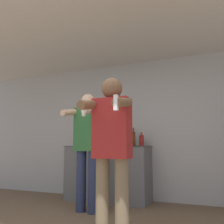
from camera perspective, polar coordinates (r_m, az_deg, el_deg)
wall_back at (r=4.69m, az=5.78°, el=-3.85°), size 7.00×0.06×2.55m
ceiling_slab at (r=3.79m, az=-0.68°, el=17.63°), size 7.00×3.15×0.05m
counter at (r=4.57m, az=-0.94°, el=-13.78°), size 1.51×0.59×0.96m
bottle_dark_rum at (r=4.39m, az=6.77°, el=-6.37°), size 0.08×0.08×0.26m
bottle_red_label at (r=4.78m, az=-5.38°, el=-6.65°), size 0.06×0.06×0.25m
bottle_short_whiskey at (r=4.85m, az=-6.89°, el=-6.46°), size 0.08×0.08×0.30m
bottle_tall_gin at (r=4.44m, az=4.94°, el=-6.01°), size 0.07×0.07×0.34m
bottle_amber_bourbon at (r=4.50m, az=2.40°, el=-6.47°), size 0.09×0.09×0.29m
person_woman_foreground at (r=2.55m, az=-0.09°, el=-7.62°), size 0.45×0.47×1.65m
person_man_side at (r=3.76m, az=-5.70°, el=-7.32°), size 0.50×0.53×1.74m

